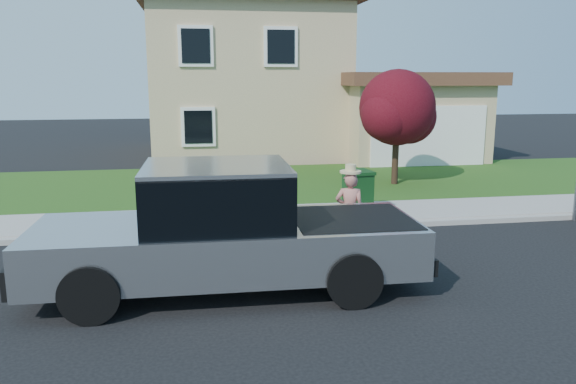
% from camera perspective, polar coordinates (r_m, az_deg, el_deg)
% --- Properties ---
extents(ground, '(80.00, 80.00, 0.00)m').
position_cam_1_polar(ground, '(10.22, 4.38, -8.29)').
color(ground, black).
rests_on(ground, ground).
extents(curb, '(40.00, 0.20, 0.12)m').
position_cam_1_polar(curb, '(13.13, 5.63, -3.52)').
color(curb, gray).
rests_on(curb, ground).
extents(sidewalk, '(40.00, 2.00, 0.15)m').
position_cam_1_polar(sidewalk, '(14.15, 4.48, -2.32)').
color(sidewalk, gray).
rests_on(sidewalk, ground).
extents(lawn, '(40.00, 7.00, 0.10)m').
position_cam_1_polar(lawn, '(18.46, 1.14, 0.92)').
color(lawn, '#1D4313').
rests_on(lawn, ground).
extents(house, '(14.00, 11.30, 6.85)m').
position_cam_1_polar(house, '(25.97, -1.38, 10.94)').
color(house, tan).
rests_on(house, ground).
extents(pickup_truck, '(6.45, 2.52, 2.11)m').
position_cam_1_polar(pickup_truck, '(9.25, -6.31, -4.09)').
color(pickup_truck, black).
rests_on(pickup_truck, ground).
extents(woman, '(0.68, 0.56, 1.77)m').
position_cam_1_polar(woman, '(11.41, 6.28, -1.81)').
color(woman, '#B97165').
rests_on(woman, ground).
extents(ornamental_tree, '(2.64, 2.38, 3.62)m').
position_cam_1_polar(ornamental_tree, '(18.14, 11.13, 8.06)').
color(ornamental_tree, black).
rests_on(ornamental_tree, lawn).
extents(trash_bin, '(0.73, 0.81, 1.05)m').
position_cam_1_polar(trash_bin, '(14.11, 7.10, 0.11)').
color(trash_bin, black).
rests_on(trash_bin, sidewalk).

